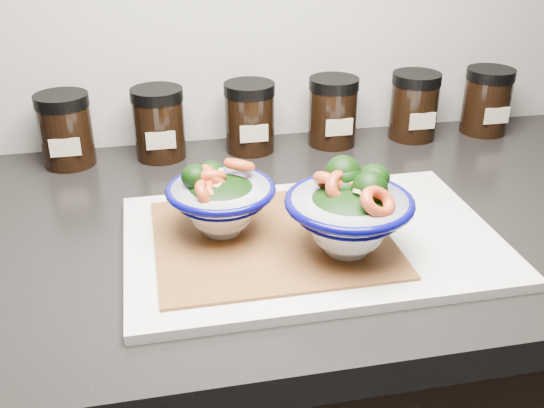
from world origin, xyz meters
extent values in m
cube|color=black|center=(0.00, 1.45, 0.88)|extent=(3.50, 0.60, 0.04)
cube|color=silver|center=(0.04, 1.37, 0.91)|extent=(0.45, 0.30, 0.01)
cube|color=#9C612F|center=(-0.01, 1.37, 0.91)|extent=(0.28, 0.24, 0.00)
cylinder|color=white|center=(-0.06, 1.40, 0.92)|extent=(0.05, 0.05, 0.01)
ellipsoid|color=white|center=(-0.06, 1.40, 0.94)|extent=(0.07, 0.07, 0.03)
torus|color=#060557|center=(-0.06, 1.40, 0.97)|extent=(0.13, 0.13, 0.01)
torus|color=#060557|center=(-0.06, 1.40, 0.96)|extent=(0.11, 0.11, 0.00)
ellipsoid|color=black|center=(-0.06, 1.40, 0.96)|extent=(0.10, 0.10, 0.04)
ellipsoid|color=black|center=(-0.07, 1.43, 0.98)|extent=(0.04, 0.04, 0.04)
cylinder|color=#477233|center=(-0.07, 1.43, 0.97)|extent=(0.01, 0.01, 0.02)
ellipsoid|color=black|center=(-0.09, 1.41, 0.98)|extent=(0.03, 0.03, 0.03)
cylinder|color=#477233|center=(-0.09, 1.41, 0.97)|extent=(0.01, 0.01, 0.02)
ellipsoid|color=black|center=(-0.09, 1.41, 0.99)|extent=(0.03, 0.03, 0.03)
cylinder|color=#477233|center=(-0.09, 1.41, 0.98)|extent=(0.01, 0.01, 0.02)
torus|color=#C75425|center=(-0.07, 1.39, 0.98)|extent=(0.05, 0.04, 0.04)
torus|color=#C75425|center=(-0.09, 1.38, 0.98)|extent=(0.04, 0.05, 0.05)
torus|color=#C75425|center=(-0.04, 1.43, 0.99)|extent=(0.05, 0.05, 0.03)
torus|color=#C75425|center=(-0.07, 1.41, 0.99)|extent=(0.05, 0.06, 0.05)
torus|color=#C75425|center=(-0.08, 1.41, 0.99)|extent=(0.05, 0.04, 0.04)
cylinder|color=#CCBC8E|center=(-0.07, 1.40, 0.98)|extent=(0.02, 0.02, 0.01)
cylinder|color=#CCBC8E|center=(-0.07, 1.41, 0.99)|extent=(0.02, 0.02, 0.01)
cylinder|color=white|center=(0.07, 1.33, 0.92)|extent=(0.05, 0.05, 0.01)
ellipsoid|color=white|center=(0.07, 1.33, 0.94)|extent=(0.08, 0.08, 0.04)
torus|color=#060557|center=(0.07, 1.33, 0.98)|extent=(0.15, 0.15, 0.01)
torus|color=#060557|center=(0.07, 1.33, 0.96)|extent=(0.12, 0.12, 0.00)
ellipsoid|color=black|center=(0.07, 1.33, 0.97)|extent=(0.11, 0.11, 0.05)
ellipsoid|color=black|center=(0.10, 1.34, 1.00)|extent=(0.04, 0.04, 0.03)
cylinder|color=#477233|center=(0.10, 1.34, 0.99)|extent=(0.02, 0.01, 0.02)
ellipsoid|color=black|center=(0.07, 1.35, 0.98)|extent=(0.04, 0.04, 0.04)
cylinder|color=#477233|center=(0.07, 1.35, 0.97)|extent=(0.01, 0.01, 0.03)
ellipsoid|color=black|center=(0.09, 1.32, 0.99)|extent=(0.04, 0.04, 0.04)
cylinder|color=#477233|center=(0.09, 1.32, 0.98)|extent=(0.01, 0.02, 0.03)
ellipsoid|color=black|center=(0.07, 1.36, 1.00)|extent=(0.04, 0.04, 0.04)
cylinder|color=#477233|center=(0.07, 1.36, 0.98)|extent=(0.01, 0.01, 0.03)
ellipsoid|color=black|center=(0.07, 1.35, 1.00)|extent=(0.04, 0.04, 0.03)
cylinder|color=#477233|center=(0.07, 1.35, 0.98)|extent=(0.02, 0.02, 0.03)
torus|color=#C75425|center=(0.05, 1.35, 0.99)|extent=(0.05, 0.06, 0.05)
torus|color=#C75425|center=(0.08, 1.36, 0.99)|extent=(0.04, 0.05, 0.04)
torus|color=#C75425|center=(0.09, 1.29, 0.99)|extent=(0.05, 0.05, 0.05)
torus|color=#C75425|center=(0.06, 1.34, 0.99)|extent=(0.06, 0.05, 0.05)
torus|color=#C75425|center=(0.07, 1.35, 0.98)|extent=(0.06, 0.05, 0.05)
cylinder|color=#CCBC8E|center=(0.08, 1.32, 0.99)|extent=(0.02, 0.02, 0.02)
cylinder|color=black|center=(-0.27, 1.69, 0.95)|extent=(0.08, 0.08, 0.09)
cylinder|color=black|center=(-0.27, 1.69, 1.00)|extent=(0.08, 0.08, 0.02)
cube|color=#C6B793|center=(-0.27, 1.65, 0.94)|extent=(0.05, 0.00, 0.03)
cylinder|color=black|center=(-0.12, 1.69, 0.95)|extent=(0.08, 0.08, 0.09)
cylinder|color=black|center=(-0.12, 1.69, 1.00)|extent=(0.08, 0.08, 0.02)
cube|color=#C6B793|center=(-0.12, 1.65, 0.94)|extent=(0.05, 0.00, 0.03)
cylinder|color=black|center=(0.02, 1.69, 0.95)|extent=(0.08, 0.08, 0.09)
cylinder|color=black|center=(0.02, 1.69, 1.00)|extent=(0.08, 0.08, 0.02)
cube|color=#C6B793|center=(0.02, 1.65, 0.94)|extent=(0.04, 0.00, 0.03)
cylinder|color=black|center=(0.16, 1.69, 0.95)|extent=(0.08, 0.08, 0.09)
cylinder|color=black|center=(0.16, 1.69, 1.00)|extent=(0.08, 0.08, 0.02)
cube|color=#C6B793|center=(0.16, 1.65, 0.94)|extent=(0.04, 0.00, 0.03)
cylinder|color=black|center=(0.30, 1.69, 0.95)|extent=(0.08, 0.08, 0.09)
cylinder|color=black|center=(0.30, 1.69, 1.00)|extent=(0.08, 0.08, 0.02)
cube|color=#C6B793|center=(0.30, 1.65, 0.94)|extent=(0.05, 0.00, 0.03)
cylinder|color=black|center=(0.44, 1.69, 0.95)|extent=(0.08, 0.08, 0.09)
cylinder|color=black|center=(0.44, 1.69, 1.00)|extent=(0.08, 0.08, 0.02)
cube|color=#C6B793|center=(0.44, 1.65, 0.94)|extent=(0.05, 0.00, 0.03)
camera|label=1|loc=(-0.14, 0.72, 1.30)|focal=42.00mm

